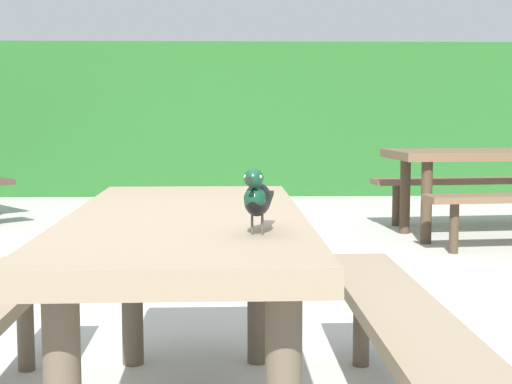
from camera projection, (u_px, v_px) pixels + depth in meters
hedge_wall at (217, 119)px, 10.51m from camera, size 28.00×1.97×1.91m
picnic_table_foreground at (187, 269)px, 2.54m from camera, size 1.70×1.81×0.74m
bird_grackle at (257, 197)px, 2.08m from camera, size 0.10×0.28×0.18m
picnic_table_mid_right at (496, 172)px, 6.54m from camera, size 1.87×1.85×0.74m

